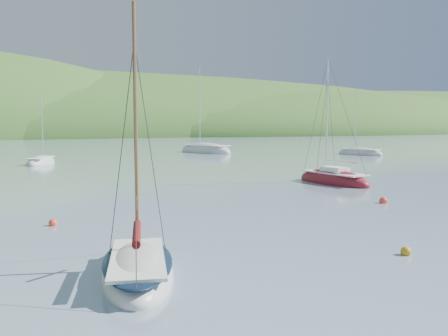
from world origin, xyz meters
name	(u,v)px	position (x,y,z in m)	size (l,w,h in m)	color
ground	(290,259)	(0.00, 0.00, 0.00)	(700.00, 700.00, 0.00)	#768DA3
shoreline_hills	(22,134)	(-9.66, 172.42, 0.00)	(690.00, 135.00, 56.00)	#285F24
daysailer_white	(138,270)	(-5.39, 0.04, 0.21)	(3.42, 6.29, 9.17)	silver
sloop_red	(333,181)	(13.42, 17.25, 0.21)	(3.61, 7.35, 10.41)	maroon
distant_sloop_a	(41,163)	(-7.03, 43.51, 0.16)	(4.28, 6.46, 8.71)	silver
distant_sloop_b	(205,151)	(16.33, 54.86, 0.22)	(7.22, 10.30, 13.93)	silver
distant_sloop_d	(360,154)	(34.90, 42.53, 0.17)	(4.90, 7.09, 9.58)	silver
mooring_buoys	(271,223)	(1.95, 5.29, 0.12)	(18.82, 10.40, 0.49)	orange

